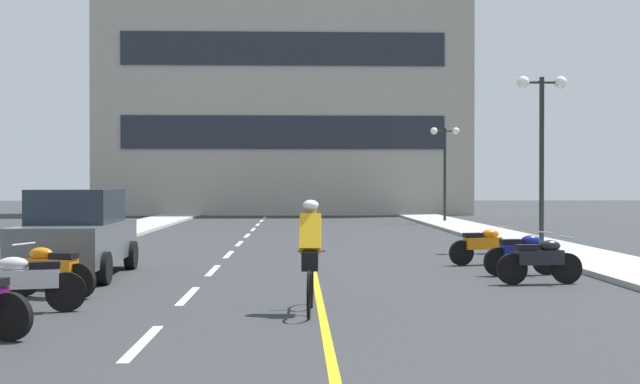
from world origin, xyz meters
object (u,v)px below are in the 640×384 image
object	(u,v)px
street_lamp_mid	(542,121)
motorcycle_3	(26,282)
motorcycle_4	(51,270)
parked_car_near	(77,233)
motorcycle_5	(540,260)
cyclist_rider	(310,254)
motorcycle_7	(483,245)
motorcycle_6	(523,253)
street_lamp_far	(445,152)

from	to	relation	value
street_lamp_mid	motorcycle_3	distance (m)	15.89
motorcycle_4	parked_car_near	bearing A→B (deg)	97.35
motorcycle_5	street_lamp_mid	bearing A→B (deg)	72.32
street_lamp_mid	parked_car_near	xyz separation A→B (m)	(-11.71, -6.13, -2.85)
street_lamp_mid	motorcycle_3	bearing A→B (deg)	-135.83
cyclist_rider	motorcycle_7	bearing A→B (deg)	58.18
motorcycle_7	cyclist_rider	xyz separation A→B (m)	(-4.25, -6.85, 0.41)
street_lamp_mid	motorcycle_7	size ratio (longest dim) A/B	2.95
parked_car_near	motorcycle_3	size ratio (longest dim) A/B	2.54
parked_car_near	motorcycle_4	xyz separation A→B (m)	(0.39, -3.03, -0.44)
street_lamp_mid	motorcycle_5	distance (m)	8.69
motorcycle_3	motorcycle_5	bearing A→B (deg)	20.02
motorcycle_5	motorcycle_4	bearing A→B (deg)	-170.40
street_lamp_mid	parked_car_near	bearing A→B (deg)	-152.35
street_lamp_mid	motorcycle_4	distance (m)	14.93
street_lamp_mid	motorcycle_4	bearing A→B (deg)	-141.00
street_lamp_mid	motorcycle_5	size ratio (longest dim) A/B	2.91
cyclist_rider	parked_car_near	bearing A→B (deg)	135.29
street_lamp_mid	motorcycle_6	world-z (taller)	street_lamp_mid
parked_car_near	cyclist_rider	world-z (taller)	parked_car_near
parked_car_near	motorcycle_6	bearing A→B (deg)	-0.34
street_lamp_far	motorcycle_4	world-z (taller)	street_lamp_far
motorcycle_6	motorcycle_7	world-z (taller)	same
motorcycle_6	motorcycle_7	xyz separation A→B (m)	(-0.32, 2.17, 0.00)
motorcycle_6	motorcycle_7	size ratio (longest dim) A/B	1.01
motorcycle_5	parked_car_near	bearing A→B (deg)	170.63
motorcycle_6	motorcycle_5	bearing A→B (deg)	-93.49
street_lamp_far	motorcycle_7	world-z (taller)	street_lamp_far
motorcycle_3	motorcycle_6	xyz separation A→B (m)	(8.80, 4.65, 0.00)
motorcycle_4	motorcycle_6	size ratio (longest dim) A/B	0.97
motorcycle_4	motorcycle_5	xyz separation A→B (m)	(8.87, 1.50, 0.00)
motorcycle_4	motorcycle_5	size ratio (longest dim) A/B	0.97
street_lamp_far	parked_car_near	world-z (taller)	street_lamp_far
street_lamp_mid	motorcycle_5	bearing A→B (deg)	-107.68
motorcycle_3	cyclist_rider	xyz separation A→B (m)	(4.23, -0.03, 0.41)
motorcycle_4	motorcycle_5	world-z (taller)	same
parked_car_near	motorcycle_3	distance (m)	4.76
motorcycle_6	cyclist_rider	distance (m)	6.55
street_lamp_far	cyclist_rider	bearing A→B (deg)	-104.80
street_lamp_mid	cyclist_rider	xyz separation A→B (m)	(-6.92, -10.87, -2.88)
motorcycle_4	cyclist_rider	world-z (taller)	cyclist_rider
parked_car_near	cyclist_rider	size ratio (longest dim) A/B	2.40
motorcycle_4	street_lamp_mid	bearing A→B (deg)	39.00
street_lamp_mid	motorcycle_3	xyz separation A→B (m)	(-11.15, -10.83, -3.29)
motorcycle_6	motorcycle_7	bearing A→B (deg)	98.41
motorcycle_3	street_lamp_far	bearing A→B (deg)	67.23
street_lamp_mid	street_lamp_far	xyz separation A→B (m)	(0.28, 16.40, -0.19)
street_lamp_far	parked_car_near	distance (m)	25.66
motorcycle_5	motorcycle_7	bearing A→B (deg)	93.63
motorcycle_4	motorcycle_6	world-z (taller)	same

